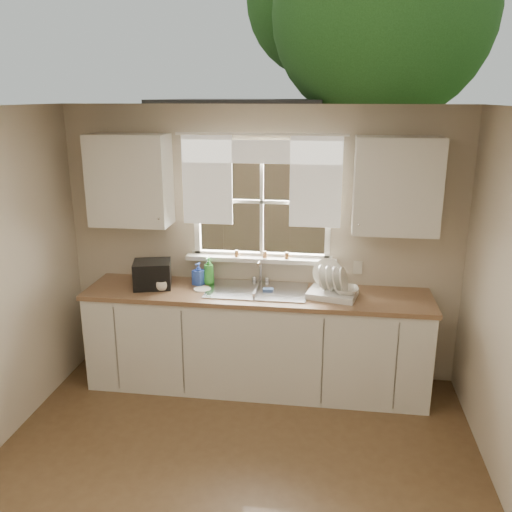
# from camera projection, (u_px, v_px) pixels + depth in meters

# --- Properties ---
(room_walls) EXTENTS (3.62, 4.02, 2.50)m
(room_walls) POSITION_uv_depth(u_px,v_px,m) (213.00, 345.00, 3.00)
(room_walls) COLOR beige
(room_walls) RESTS_ON ground
(ceiling) EXTENTS (3.60, 4.00, 0.02)m
(ceiling) POSITION_uv_depth(u_px,v_px,m) (210.00, 109.00, 2.70)
(ceiling) COLOR silver
(ceiling) RESTS_ON room_walls
(window) EXTENTS (1.38, 0.16, 1.06)m
(window) POSITION_uv_depth(u_px,v_px,m) (261.00, 220.00, 4.89)
(window) COLOR white
(window) RESTS_ON room_walls
(curtains) EXTENTS (1.50, 0.03, 0.81)m
(curtains) POSITION_uv_depth(u_px,v_px,m) (261.00, 171.00, 4.72)
(curtains) COLOR white
(curtains) RESTS_ON room_walls
(base_cabinets) EXTENTS (3.00, 0.62, 0.87)m
(base_cabinets) POSITION_uv_depth(u_px,v_px,m) (256.00, 342.00, 4.89)
(base_cabinets) COLOR silver
(base_cabinets) RESTS_ON ground
(countertop) EXTENTS (3.04, 0.65, 0.04)m
(countertop) POSITION_uv_depth(u_px,v_px,m) (256.00, 294.00, 4.76)
(countertop) COLOR #866243
(countertop) RESTS_ON base_cabinets
(upper_cabinet_left) EXTENTS (0.70, 0.33, 0.80)m
(upper_cabinet_left) POSITION_uv_depth(u_px,v_px,m) (130.00, 180.00, 4.77)
(upper_cabinet_left) COLOR silver
(upper_cabinet_left) RESTS_ON room_walls
(upper_cabinet_right) EXTENTS (0.70, 0.33, 0.80)m
(upper_cabinet_right) POSITION_uv_depth(u_px,v_px,m) (397.00, 186.00, 4.47)
(upper_cabinet_right) COLOR silver
(upper_cabinet_right) RESTS_ON room_walls
(wall_outlet) EXTENTS (0.08, 0.01, 0.12)m
(wall_outlet) POSITION_uv_depth(u_px,v_px,m) (358.00, 267.00, 4.87)
(wall_outlet) COLOR beige
(wall_outlet) RESTS_ON room_walls
(sill_jars) EXTENTS (0.50, 0.04, 0.06)m
(sill_jars) POSITION_uv_depth(u_px,v_px,m) (263.00, 254.00, 4.92)
(sill_jars) COLOR brown
(sill_jars) RESTS_ON window
(backyard) EXTENTS (20.00, 10.00, 6.13)m
(backyard) POSITION_uv_depth(u_px,v_px,m) (335.00, 47.00, 10.34)
(backyard) COLOR #335421
(backyard) RESTS_ON ground
(sink) EXTENTS (0.88, 0.52, 0.40)m
(sink) POSITION_uv_depth(u_px,v_px,m) (257.00, 299.00, 4.80)
(sink) COLOR #B7B7BC
(sink) RESTS_ON countertop
(dish_rack) EXTENTS (0.46, 0.38, 0.30)m
(dish_rack) POSITION_uv_depth(u_px,v_px,m) (332.00, 288.00, 4.63)
(dish_rack) COLOR silver
(dish_rack) RESTS_ON countertop
(bowl) EXTENTS (0.21, 0.21, 0.05)m
(bowl) POSITION_uv_depth(u_px,v_px,m) (346.00, 290.00, 4.57)
(bowl) COLOR white
(bowl) RESTS_ON dish_rack
(soap_bottle_a) EXTENTS (0.11, 0.11, 0.26)m
(soap_bottle_a) POSITION_uv_depth(u_px,v_px,m) (209.00, 271.00, 4.92)
(soap_bottle_a) COLOR green
(soap_bottle_a) RESTS_ON countertop
(soap_bottle_b) EXTENTS (0.12, 0.12, 0.21)m
(soap_bottle_b) POSITION_uv_depth(u_px,v_px,m) (199.00, 274.00, 4.91)
(soap_bottle_b) COLOR blue
(soap_bottle_b) RESTS_ON countertop
(soap_bottle_c) EXTENTS (0.19, 0.19, 0.18)m
(soap_bottle_c) POSITION_uv_depth(u_px,v_px,m) (160.00, 272.00, 5.01)
(soap_bottle_c) COLOR beige
(soap_bottle_c) RESTS_ON countertop
(saucer) EXTENTS (0.15, 0.15, 0.01)m
(saucer) POSITION_uv_depth(u_px,v_px,m) (202.00, 289.00, 4.80)
(saucer) COLOR white
(saucer) RESTS_ON countertop
(cup) EXTENTS (0.14, 0.14, 0.09)m
(cup) POSITION_uv_depth(u_px,v_px,m) (162.00, 285.00, 4.78)
(cup) COLOR white
(cup) RESTS_ON countertop
(black_appliance) EXTENTS (0.39, 0.35, 0.24)m
(black_appliance) POSITION_uv_depth(u_px,v_px,m) (152.00, 274.00, 4.85)
(black_appliance) COLOR black
(black_appliance) RESTS_ON countertop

